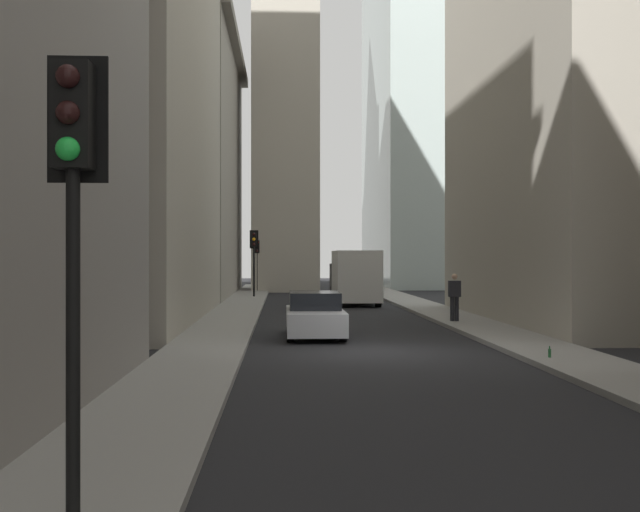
% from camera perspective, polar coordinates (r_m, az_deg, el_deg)
% --- Properties ---
extents(ground_plane, '(135.00, 135.00, 0.00)m').
position_cam_1_polar(ground_plane, '(20.50, 4.00, -7.18)').
color(ground_plane, black).
extents(sidewalk_right, '(90.00, 2.20, 0.14)m').
position_cam_1_polar(sidewalk_right, '(20.45, -8.71, -7.00)').
color(sidewalk_right, gray).
rests_on(sidewalk_right, ground_plane).
extents(sidewalk_left, '(90.00, 2.20, 0.14)m').
position_cam_1_polar(sidewalk_left, '(21.49, 16.09, -6.66)').
color(sidewalk_left, gray).
rests_on(sidewalk_left, ground_plane).
extents(building_right_far, '(19.87, 10.50, 18.64)m').
position_cam_1_polar(building_right_far, '(50.14, -12.30, 7.75)').
color(building_right_far, gray).
rests_on(building_right_far, ground_plane).
extents(church_spire, '(5.33, 5.33, 36.22)m').
position_cam_1_polar(church_spire, '(57.86, -2.61, 16.38)').
color(church_spire, '#A8A091').
rests_on(church_spire, ground_plane).
extents(delivery_truck, '(6.46, 2.25, 2.84)m').
position_cam_1_polar(delivery_truck, '(40.32, 2.61, -1.57)').
color(delivery_truck, silver).
rests_on(delivery_truck, ground_plane).
extents(sedan_silver, '(4.30, 1.78, 1.42)m').
position_cam_1_polar(sedan_silver, '(24.04, -0.39, -4.53)').
color(sedan_silver, '#B7BABF').
rests_on(sedan_silver, ground_plane).
extents(traffic_light_foreground, '(0.43, 0.52, 4.15)m').
position_cam_1_polar(traffic_light_foreground, '(6.75, -18.12, 5.39)').
color(traffic_light_foreground, black).
rests_on(traffic_light_foreground, sidewalk_right).
extents(traffic_light_midblock, '(0.43, 0.52, 3.98)m').
position_cam_1_polar(traffic_light_midblock, '(45.54, -5.00, 0.63)').
color(traffic_light_midblock, black).
rests_on(traffic_light_midblock, sidewalk_right).
extents(traffic_light_far_junction, '(0.43, 0.52, 3.64)m').
position_cam_1_polar(traffic_light_far_junction, '(53.16, -4.75, 0.25)').
color(traffic_light_far_junction, black).
rests_on(traffic_light_far_junction, sidewalk_right).
extents(pedestrian, '(0.26, 0.44, 1.76)m').
position_cam_1_polar(pedestrian, '(28.67, 10.10, -2.92)').
color(pedestrian, black).
rests_on(pedestrian, sidewalk_left).
extents(discarded_bottle, '(0.07, 0.07, 0.27)m').
position_cam_1_polar(discarded_bottle, '(19.01, 16.91, -6.99)').
color(discarded_bottle, '#236033').
rests_on(discarded_bottle, sidewalk_left).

